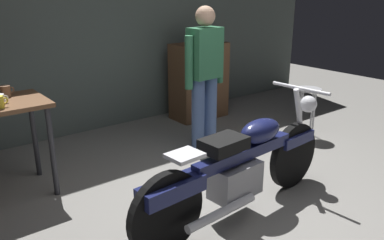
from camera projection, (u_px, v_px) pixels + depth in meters
name	position (u px, v px, depth m)	size (l,w,h in m)	color
ground_plane	(243.00, 209.00, 3.48)	(12.00, 12.00, 0.00)	gray
back_wall	(93.00, 12.00, 5.08)	(8.00, 0.12, 3.10)	#56605B
motorcycle	(241.00, 166.00, 3.28)	(2.19, 0.60, 1.00)	black
person_standing	(205.00, 74.00, 4.48)	(0.57, 0.25, 1.67)	#4C6495
shop_stool	(308.00, 99.00, 5.05)	(0.32, 0.32, 0.64)	#B2B2B7
wooden_dresser	(199.00, 81.00, 5.81)	(0.80, 0.47, 1.10)	brown
mug_white_ceramic	(0.00, 99.00, 3.39)	(0.11, 0.08, 0.09)	white
mug_brown_stoneware	(6.00, 91.00, 3.62)	(0.12, 0.09, 0.10)	brown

